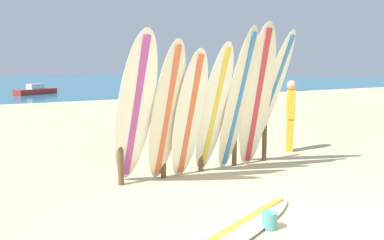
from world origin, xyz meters
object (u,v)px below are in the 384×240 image
Objects in this scene: surfboard_lying_on_sand at (230,232)px; sand_bucket at (269,220)px; surfboard_leaning_center_right at (237,101)px; surfboard_rack at (201,133)px; surfboard_leaning_right at (257,98)px; surfboard_leaning_far_left at (135,111)px; small_boat_offshore at (36,91)px; surfboard_leaning_center at (214,110)px; surfboard_leaning_center_left at (189,116)px; beachgoer_standing at (291,113)px; surfboard_leaning_far_right at (269,99)px; surfboard_leaning_left at (167,113)px.

sand_bucket is at bearing -12.70° from surfboard_lying_on_sand.
surfboard_rack is at bearing 139.66° from surfboard_leaning_center_right.
surfboard_leaning_right is 13.24× the size of sand_bucket.
small_boat_offshore is (2.04, 22.38, -0.91)m from surfboard_leaning_far_left.
surfboard_leaning_right reaches higher than surfboard_rack.
surfboard_rack is 1.46m from surfboard_leaning_far_left.
surfboard_leaning_far_left is 1.06× the size of surfboard_leaning_center.
surfboard_rack is 0.73m from surfboard_leaning_center_left.
small_boat_offshore is at bearing 86.91° from sand_bucket.
surfboard_leaning_center is 2.57m from beachgoer_standing.
surfboard_leaning_right is at bearing -155.11° from beachgoer_standing.
surfboard_rack is 2.61m from surfboard_lying_on_sand.
surfboard_leaning_far_right is 12.78× the size of sand_bucket.
beachgoer_standing is (3.35, 0.67, -0.27)m from surfboard_leaning_left.
sand_bucket is (-0.13, -1.98, -0.95)m from surfboard_leaning_center_left.
small_boat_offshore is (1.18, 22.49, -0.79)m from surfboard_leaning_center_left.
surfboard_lying_on_sand is 24.43m from small_boat_offshore.
surfboard_leaning_center_left is 0.95× the size of surfboard_leaning_center.
surfboard_leaning_right reaches higher than beachgoer_standing.
beachgoer_standing is at bearing 19.74° from surfboard_leaning_center_right.
surfboard_leaning_center_left reaches higher than sand_bucket.
surfboard_leaning_left is 0.90× the size of surfboard_leaning_far_right.
surfboard_leaning_center_left is at bearing -139.85° from surfboard_rack.
surfboard_leaning_right reaches higher than surfboard_lying_on_sand.
surfboard_leaning_far_right is at bearing -88.47° from small_boat_offshore.
surfboard_leaning_center_left is at bearing -166.18° from beachgoer_standing.
surfboard_leaning_far_left is at bearing 172.66° from surfboard_leaning_center_left.
surfboard_leaning_right reaches higher than small_boat_offshore.
surfboard_leaning_left is 22.50m from small_boat_offshore.
small_boat_offshore is 15.71× the size of sand_bucket.
surfboard_leaning_center_left is 1.80m from surfboard_leaning_far_right.
surfboard_leaning_center_left is 0.69× the size of small_boat_offshore.
surfboard_leaning_left is at bearing 82.91° from surfboard_lying_on_sand.
surfboard_leaning_center_right is at bearing 50.24° from surfboard_lying_on_sand.
surfboard_leaning_right is at bearing -25.74° from surfboard_rack.
surfboard_leaning_center_left reaches higher than beachgoer_standing.
small_boat_offshore is (1.79, 24.36, 0.22)m from surfboard_lying_on_sand.
surfboard_lying_on_sand is at bearing -107.99° from surfboard_leaning_center_left.
surfboard_leaning_center_right reaches higher than surfboard_rack.
sand_bucket is at bearing -104.48° from surfboard_rack.
small_boat_offshore is at bearing 88.29° from surfboard_leaning_center.
small_boat_offshore is at bearing 86.98° from surfboard_leaning_center_left.
surfboard_leaning_far_left reaches higher than surfboard_leaning_center.
sand_bucket is (-1.09, -1.98, -1.14)m from surfboard_leaning_center_right.
surfboard_rack is at bearing 75.52° from sand_bucket.
surfboard_leaning_far_left is 1.05× the size of surfboard_leaning_left.
surfboard_leaning_center_right is (1.32, -0.05, 0.13)m from surfboard_leaning_left.
surfboard_leaning_right is 1.84m from beachgoer_standing.
surfboard_rack reaches higher than small_boat_offshore.
surfboard_rack is 1.37× the size of surfboard_leaning_left.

